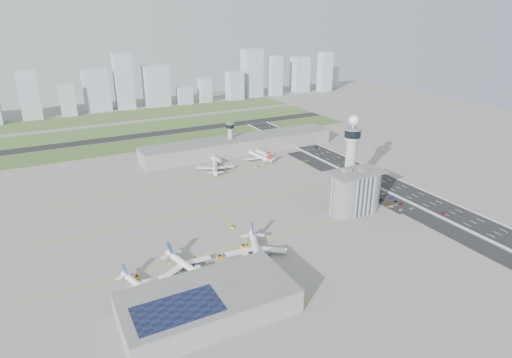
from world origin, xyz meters
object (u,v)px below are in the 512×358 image
car_lot_4 (371,196)px  car_hw_0 (443,213)px  car_lot_7 (401,204)px  car_hw_1 (361,170)px  secondary_tower (230,136)px  tug_2 (243,246)px  car_lot_3 (380,200)px  jet_bridge_near_1 (202,283)px  airplane_near_c (256,247)px  car_lot_6 (412,209)px  car_lot_10 (383,194)px  tug_1 (219,257)px  car_lot_2 (387,204)px  control_tower (351,151)px  airplane_near_a (140,283)px  car_lot_5 (367,193)px  jet_bridge_far_1 (257,152)px  admin_building (354,191)px  tug_5 (256,167)px  car_lot_9 (391,197)px  tug_0 (137,277)px  car_hw_4 (278,136)px  jet_bridge_near_0 (147,300)px  car_hw_2 (317,147)px  jet_bridge_near_2 (252,269)px  airplane_near_b (187,262)px  car_lot_0 (401,210)px  airplane_far_b (259,154)px  tug_4 (248,161)px  car_lot_8 (395,201)px  airplane_far_a (215,164)px  tug_3 (232,227)px  jet_bridge_far_0 (213,159)px  car_lot_1 (391,207)px

car_lot_4 → car_hw_0: bearing=-158.3°
car_lot_7 → car_hw_1: 76.04m
secondary_tower → tug_2: size_ratio=8.90×
car_lot_3 → jet_bridge_near_1: bearing=109.1°
airplane_near_c → car_lot_3: airplane_near_c is taller
car_lot_6 → car_lot_10: (0.83, 31.26, 0.02)m
tug_1 → car_lot_2: bearing=-89.1°
control_tower → car_lot_10: (21.89, -18.24, -34.47)m
airplane_near_a → car_lot_5: size_ratio=8.90×
secondary_tower → jet_bridge_far_1: (22.00, -18.00, -15.95)m
car_lot_2 → car_lot_6: 18.58m
jet_bridge_far_1 → admin_building: bearing=-10.0°
tug_5 → car_lot_9: tug_5 is taller
tug_0 → car_hw_4: size_ratio=0.91×
jet_bridge_near_0 → car_lot_2: jet_bridge_near_0 is taller
car_lot_6 → car_hw_2: (28.05, 163.29, 0.02)m
control_tower → tug_0: control_tower is taller
jet_bridge_far_1 → jet_bridge_near_2: bearing=-38.5°
airplane_near_b → car_hw_4: size_ratio=11.40×
car_lot_4 → car_lot_0: bearing=178.0°
secondary_tower → tug_5: 58.28m
car_hw_1 → car_hw_2: (6.06, 80.08, -0.05)m
airplane_far_b → car_lot_9: (47.51, -135.86, -5.02)m
jet_bridge_near_2 → jet_bridge_far_1: size_ratio=1.00×
airplane_far_b → car_lot_9: airplane_far_b is taller
tug_4 → car_lot_7: (59.93, -145.22, -0.44)m
airplane_far_b → car_hw_2: 74.91m
tug_4 → car_lot_8: (59.51, -140.08, -0.44)m
airplane_far_a → car_lot_8: 165.96m
tug_2 → tug_3: size_ratio=1.30×
control_tower → car_lot_6: 63.89m
jet_bridge_near_0 → tug_0: size_ratio=4.46×
jet_bridge_far_1 → car_hw_0: bearing=6.3°
airplane_far_b → car_lot_2: size_ratio=9.88×
car_lot_0 → car_lot_3: 21.49m
airplane_near_c → car_hw_1: airplane_near_c is taller
car_hw_4 → airplane_far_a: bearing=-156.2°
jet_bridge_near_2 → tug_3: jet_bridge_near_2 is taller
jet_bridge_near_1 → jet_bridge_far_1: 235.53m
tug_4 → car_lot_9: size_ratio=0.92×
tug_4 → car_hw_1: size_ratio=0.91×
car_lot_4 → airplane_near_c: bearing=100.2°
jet_bridge_far_0 → tug_2: jet_bridge_far_0 is taller
tug_4 → car_lot_0: (51.71, -153.55, -0.36)m
tug_1 → car_lot_9: (157.11, 18.97, -0.35)m
car_lot_0 → car_lot_7: size_ratio=0.98×
admin_building → car_lot_10: bearing=15.7°
tug_2 → car_lot_5: bearing=104.6°
car_lot_1 → airplane_near_b: bearing=103.3°
car_lot_10 → jet_bridge_near_0: bearing=112.5°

